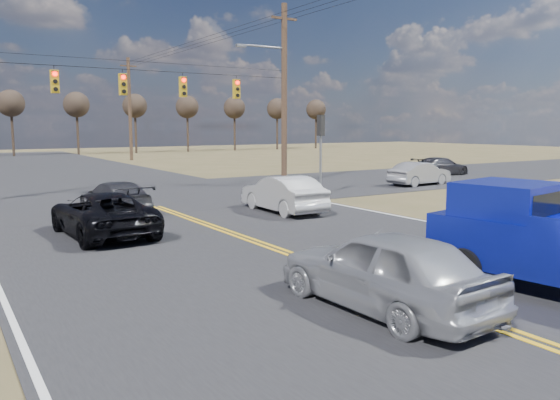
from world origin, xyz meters
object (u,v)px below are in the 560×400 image
white_car_queue (283,194)px  cross_car_east_near (420,174)px  cross_car_east_far (441,166)px  silver_suv (384,269)px  black_suv (103,214)px  dgrey_car_queue (115,198)px

white_car_queue → cross_car_east_near: 12.63m
cross_car_east_near → cross_car_east_far: 6.98m
silver_suv → black_suv: silver_suv is taller
silver_suv → cross_car_east_far: 29.17m
white_car_queue → cross_car_east_near: bearing=-158.9°
silver_suv → cross_car_east_near: 22.27m
silver_suv → dgrey_car_queue: 13.78m
white_car_queue → dgrey_car_queue: 6.46m
black_suv → cross_car_east_far: bearing=-163.1°
black_suv → white_car_queue: white_car_queue is taller
silver_suv → cross_car_east_near: (16.65, 14.79, -0.10)m
black_suv → dgrey_car_queue: black_suv is taller
white_car_queue → dgrey_car_queue: (-5.70, 3.03, -0.09)m
black_suv → cross_car_east_far: black_suv is taller
white_car_queue → dgrey_car_queue: white_car_queue is taller
black_suv → dgrey_car_queue: (1.53, 4.00, -0.04)m
white_car_queue → cross_car_east_far: bearing=-154.4°
dgrey_car_queue → cross_car_east_far: (23.60, 4.70, -0.01)m
cross_car_east_near → silver_suv: bearing=127.1°
white_car_queue → cross_car_east_far: white_car_queue is taller
silver_suv → dgrey_car_queue: silver_suv is taller
black_suv → dgrey_car_queue: size_ratio=1.12×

